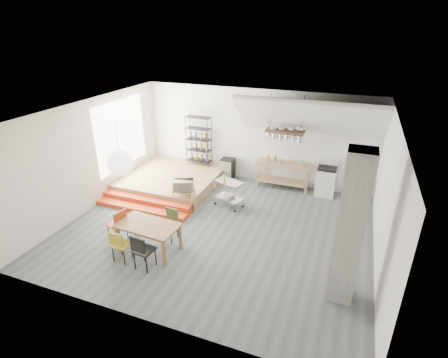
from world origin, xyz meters
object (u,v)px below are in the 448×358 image
at_px(rolling_cart, 229,190).
at_px(dining_table, 148,227).
at_px(stove, 326,181).
at_px(mini_fridge, 228,169).

bearing_deg(rolling_cart, dining_table, -92.02).
height_order(stove, mini_fridge, stove).
relative_size(dining_table, rolling_cart, 1.67).
relative_size(stove, dining_table, 0.76).
distance_m(stove, dining_table, 5.96).
bearing_deg(dining_table, mini_fridge, 90.36).
height_order(dining_table, rolling_cart, rolling_cart).
bearing_deg(stove, mini_fridge, 179.26).
distance_m(stove, mini_fridge, 3.40).
xyz_separation_m(dining_table, mini_fridge, (0.31, 4.71, -0.26)).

